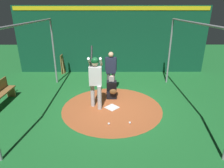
{
  "coord_description": "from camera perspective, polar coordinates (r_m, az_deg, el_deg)",
  "views": [
    {
      "loc": [
        6.38,
        -0.03,
        3.47
      ],
      "look_at": [
        0.0,
        0.0,
        0.95
      ],
      "focal_mm": 31.04,
      "sensor_mm": 36.0,
      "label": 1
    }
  ],
  "objects": [
    {
      "name": "baseball_0",
      "position": [
        6.34,
        5.28,
        -11.27
      ],
      "size": [
        0.07,
        0.07,
        0.07
      ],
      "primitive_type": "sphere",
      "color": "white",
      "rests_on": "dirt_circle"
    },
    {
      "name": "catcher",
      "position": [
        7.86,
        -0.09,
        -1.55
      ],
      "size": [
        0.58,
        0.4,
        0.98
      ],
      "color": "black",
      "rests_on": "ground"
    },
    {
      "name": "umpire",
      "position": [
        8.3,
        -0.31,
        4.23
      ],
      "size": [
        0.22,
        0.49,
        1.77
      ],
      "color": "#4C4C51",
      "rests_on": "ground"
    },
    {
      "name": "ground_plane",
      "position": [
        7.27,
        -0.0,
        -6.98
      ],
      "size": [
        26.4,
        26.4,
        0.0
      ],
      "primitive_type": "plane",
      "color": "#1E6B2D"
    },
    {
      "name": "cage_frame",
      "position": [
        6.53,
        -0.0,
        9.49
      ],
      "size": [
        5.37,
        5.54,
        3.04
      ],
      "color": "gray",
      "rests_on": "ground"
    },
    {
      "name": "baseball_1",
      "position": [
        6.27,
        -0.93,
        -11.61
      ],
      "size": [
        0.07,
        0.07,
        0.07
      ],
      "primitive_type": "sphere",
      "color": "white",
      "rests_on": "dirt_circle"
    },
    {
      "name": "back_wall",
      "position": [
        10.93,
        -0.1,
        12.83
      ],
      "size": [
        0.22,
        10.4,
        3.6
      ],
      "color": "#0F472D",
      "rests_on": "ground"
    },
    {
      "name": "home_plate",
      "position": [
        7.26,
        -0.0,
        -6.9
      ],
      "size": [
        0.59,
        0.59,
        0.01
      ],
      "primitive_type": "cube",
      "rotation": [
        0.0,
        0.0,
        0.79
      ],
      "color": "white",
      "rests_on": "dirt_circle"
    },
    {
      "name": "bat_rack",
      "position": [
        11.3,
        -14.3,
        5.6
      ],
      "size": [
        0.58,
        0.18,
        1.05
      ],
      "color": "olive",
      "rests_on": "ground"
    },
    {
      "name": "batter",
      "position": [
        6.84,
        -4.93,
        1.9
      ],
      "size": [
        0.68,
        0.49,
        2.23
      ],
      "color": "#BCBCC0",
      "rests_on": "ground"
    },
    {
      "name": "dirt_circle",
      "position": [
        7.26,
        -0.0,
        -6.96
      ],
      "size": [
        3.69,
        3.69,
        0.01
      ],
      "primitive_type": "cylinder",
      "color": "#AD562D",
      "rests_on": "ground"
    }
  ]
}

